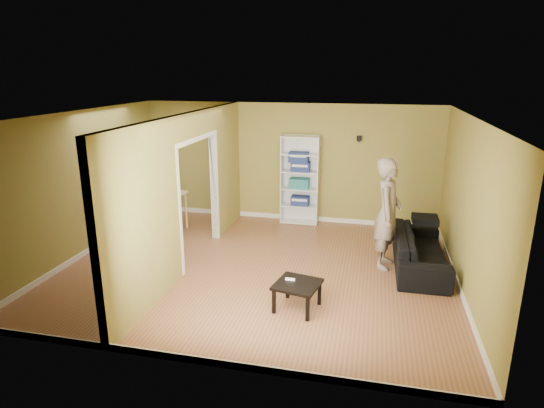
{
  "coord_description": "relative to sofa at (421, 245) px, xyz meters",
  "views": [
    {
      "loc": [
        1.83,
        -6.96,
        3.27
      ],
      "look_at": [
        0.2,
        0.2,
        1.1
      ],
      "focal_mm": 30.0,
      "sensor_mm": 36.0,
      "label": 1
    }
  ],
  "objects": [
    {
      "name": "chair_near",
      "position": [
        -5.37,
        0.16,
        0.06
      ],
      "size": [
        0.48,
        0.48,
        0.92
      ],
      "primitive_type": null,
      "rotation": [
        0.0,
        0.0,
        -0.15
      ],
      "color": "tan",
      "rests_on": "ground"
    },
    {
      "name": "paper_box_navy_c",
      "position": [
        -2.44,
        1.91,
        1.09
      ],
      "size": [
        0.42,
        0.27,
        0.21
      ],
      "primitive_type": "cube",
      "color": "navy",
      "rests_on": "bookshelf"
    },
    {
      "name": "paper_box_navy_a",
      "position": [
        -2.4,
        1.91,
        0.11
      ],
      "size": [
        0.39,
        0.26,
        0.2
      ],
      "primitive_type": "cube",
      "color": "navy",
      "rests_on": "bookshelf"
    },
    {
      "name": "wall_speaker",
      "position": [
        -1.2,
        2.04,
        1.5
      ],
      "size": [
        0.1,
        0.1,
        0.1
      ],
      "primitive_type": "cube",
      "color": "black",
      "rests_on": "room_shell"
    },
    {
      "name": "paper_box_navy_b",
      "position": [
        -2.4,
        1.91,
        0.87
      ],
      "size": [
        0.4,
        0.26,
        0.2
      ],
      "primitive_type": "cube",
      "color": "navy",
      "rests_on": "bookshelf"
    },
    {
      "name": "room_shell",
      "position": [
        -2.7,
        -0.65,
        0.9
      ],
      "size": [
        6.5,
        6.5,
        6.5
      ],
      "color": "#965D39",
      "rests_on": "ground"
    },
    {
      "name": "sofa",
      "position": [
        0.0,
        0.0,
        0.0
      ],
      "size": [
        2.13,
        0.93,
        0.81
      ],
      "primitive_type": "imported",
      "rotation": [
        0.0,
        0.0,
        1.58
      ],
      "color": "#232329",
      "rests_on": "ground"
    },
    {
      "name": "bookshelf",
      "position": [
        -2.41,
        1.95,
        0.57
      ],
      "size": [
        0.82,
        0.36,
        1.94
      ],
      "color": "white",
      "rests_on": "ground"
    },
    {
      "name": "paper_box_teal",
      "position": [
        -2.43,
        1.91,
        0.49
      ],
      "size": [
        0.43,
        0.28,
        0.22
      ],
      "primitive_type": "cube",
      "color": "#147D67",
      "rests_on": "bookshelf"
    },
    {
      "name": "chair_far",
      "position": [
        -5.26,
        1.26,
        0.09
      ],
      "size": [
        0.51,
        0.51,
        0.99
      ],
      "primitive_type": null,
      "rotation": [
        0.0,
        0.0,
        3.28
      ],
      "color": "tan",
      "rests_on": "ground"
    },
    {
      "name": "game_controller",
      "position": [
        -1.93,
        -1.81,
        0.01
      ],
      "size": [
        0.14,
        0.04,
        0.03
      ],
      "primitive_type": "cube",
      "color": "white",
      "rests_on": "coffee_table"
    },
    {
      "name": "dining_table",
      "position": [
        -5.37,
        0.74,
        0.33
      ],
      "size": [
        1.31,
        0.87,
        0.82
      ],
      "rotation": [
        0.0,
        0.0,
        -0.15
      ],
      "color": "beige",
      "rests_on": "ground"
    },
    {
      "name": "chair_left",
      "position": [
        -6.19,
        0.78,
        0.11
      ],
      "size": [
        0.53,
        0.53,
        1.02
      ],
      "primitive_type": null,
      "rotation": [
        0.0,
        0.0,
        -1.72
      ],
      "color": "tan",
      "rests_on": "ground"
    },
    {
      "name": "person",
      "position": [
        -0.59,
        -0.07,
        0.71
      ],
      "size": [
        0.89,
        0.75,
        2.23
      ],
      "primitive_type": "imported",
      "rotation": [
        0.0,
        0.0,
        1.42
      ],
      "color": "slate",
      "rests_on": "ground"
    },
    {
      "name": "partition",
      "position": [
        -3.9,
        -0.65,
        0.9
      ],
      "size": [
        0.22,
        5.5,
        2.6
      ],
      "primitive_type": null,
      "color": "olive",
      "rests_on": "ground"
    },
    {
      "name": "coffee_table",
      "position": [
        -1.81,
        -1.88,
        -0.07
      ],
      "size": [
        0.6,
        0.6,
        0.4
      ],
      "rotation": [
        0.0,
        0.0,
        -0.2
      ],
      "color": "black",
      "rests_on": "ground"
    }
  ]
}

